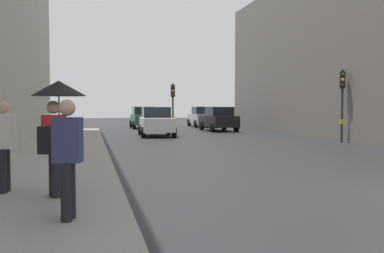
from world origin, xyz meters
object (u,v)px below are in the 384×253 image
(car_silver_hatchback, at_px, (202,117))
(pedestrian_with_umbrella, at_px, (57,106))
(car_green_estate, at_px, (143,117))
(traffic_light_mid_street, at_px, (342,92))
(car_white_compact, at_px, (156,122))
(pedestrian_with_black_backpack, at_px, (1,141))
(traffic_light_far_median, at_px, (173,99))
(car_dark_suv, at_px, (219,119))
(pedestrian_with_grey_backpack, at_px, (65,152))

(car_silver_hatchback, xyz_separation_m, pedestrian_with_umbrella, (-10.22, -28.95, 0.96))
(pedestrian_with_umbrella, bearing_deg, car_green_estate, 80.00)
(car_silver_hatchback, bearing_deg, traffic_light_mid_street, -81.46)
(traffic_light_mid_street, relative_size, pedestrian_with_umbrella, 1.71)
(car_white_compact, xyz_separation_m, pedestrian_with_black_backpack, (-5.62, -17.43, 0.29))
(traffic_light_far_median, distance_m, car_white_compact, 4.40)
(car_white_compact, distance_m, car_green_estate, 9.73)
(car_white_compact, xyz_separation_m, pedestrian_with_umbrella, (-4.53, -18.08, 0.96))
(traffic_light_far_median, distance_m, car_dark_suv, 3.83)
(car_dark_suv, xyz_separation_m, pedestrian_with_black_backpack, (-10.84, -21.75, 0.29))
(pedestrian_with_black_backpack, bearing_deg, car_silver_hatchback, 68.22)
(traffic_light_mid_street, bearing_deg, car_dark_suv, 105.69)
(car_green_estate, relative_size, pedestrian_with_umbrella, 1.97)
(traffic_light_far_median, xyz_separation_m, car_silver_hatchback, (3.96, 7.11, -1.47))
(car_dark_suv, bearing_deg, car_white_compact, -140.40)
(traffic_light_far_median, xyz_separation_m, pedestrian_with_grey_backpack, (-6.05, -23.62, -1.18))
(car_silver_hatchback, relative_size, pedestrian_with_grey_backpack, 2.39)
(car_dark_suv, distance_m, pedestrian_with_umbrella, 24.45)
(traffic_light_far_median, height_order, car_silver_hatchback, traffic_light_far_median)
(car_white_compact, xyz_separation_m, car_dark_suv, (5.23, 4.32, 0.00))
(car_white_compact, height_order, pedestrian_with_grey_backpack, pedestrian_with_grey_backpack)
(car_green_estate, bearing_deg, traffic_light_far_median, -77.13)
(traffic_light_mid_street, distance_m, pedestrian_with_umbrella, 17.14)
(pedestrian_with_umbrella, bearing_deg, pedestrian_with_grey_backpack, -83.07)
(traffic_light_mid_street, bearing_deg, car_silver_hatchback, 98.54)
(car_dark_suv, height_order, car_green_estate, same)
(traffic_light_mid_street, distance_m, car_silver_hatchback, 17.93)
(pedestrian_with_umbrella, xyz_separation_m, pedestrian_with_grey_backpack, (0.22, -1.77, -0.68))
(car_silver_hatchback, distance_m, car_dark_suv, 6.57)
(traffic_light_far_median, bearing_deg, pedestrian_with_grey_backpack, -104.36)
(car_dark_suv, distance_m, pedestrian_with_black_backpack, 24.31)
(car_white_compact, bearing_deg, pedestrian_with_black_backpack, -107.86)
(traffic_light_far_median, relative_size, car_white_compact, 0.79)
(car_silver_hatchback, height_order, pedestrian_with_grey_backpack, pedestrian_with_grey_backpack)
(traffic_light_mid_street, xyz_separation_m, car_green_estate, (-7.97, 16.51, -1.64))
(car_white_compact, bearing_deg, car_silver_hatchback, 62.35)
(pedestrian_with_umbrella, height_order, pedestrian_with_black_backpack, pedestrian_with_umbrella)
(traffic_light_far_median, relative_size, car_green_estate, 0.81)
(car_silver_hatchback, distance_m, pedestrian_with_black_backpack, 30.48)
(traffic_light_far_median, bearing_deg, car_silver_hatchback, 60.88)
(pedestrian_with_umbrella, relative_size, pedestrian_with_black_backpack, 1.21)
(pedestrian_with_grey_backpack, bearing_deg, pedestrian_with_black_backpack, 118.29)
(car_silver_hatchback, height_order, car_dark_suv, same)
(car_silver_hatchback, distance_m, pedestrian_with_umbrella, 30.72)
(pedestrian_with_umbrella, relative_size, pedestrian_with_grey_backpack, 1.21)
(car_silver_hatchback, distance_m, car_white_compact, 12.27)
(traffic_light_far_median, distance_m, pedestrian_with_grey_backpack, 24.41)
(car_dark_suv, bearing_deg, car_silver_hatchback, 85.91)
(traffic_light_mid_street, xyz_separation_m, traffic_light_far_median, (-6.61, 10.56, -0.17))
(car_dark_suv, height_order, pedestrian_with_grey_backpack, pedestrian_with_grey_backpack)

